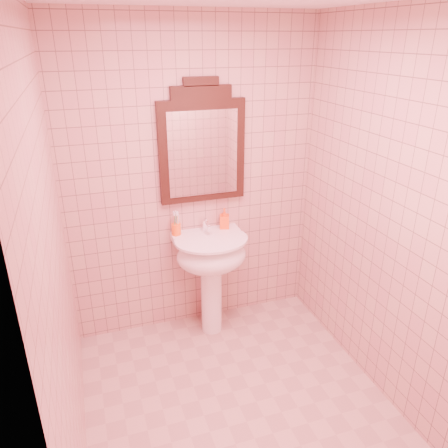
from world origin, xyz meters
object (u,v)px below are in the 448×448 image
object	(u,v)px
toothbrush_cup	(176,229)
towel	(211,309)
mirror	(202,146)
pedestal_sink	(211,261)
soap_dispenser	(224,218)

from	to	relation	value
toothbrush_cup	towel	bearing A→B (deg)	2.09
mirror	toothbrush_cup	bearing A→B (deg)	-168.98
pedestal_sink	soap_dispenser	distance (m)	0.37
soap_dispenser	towel	distance (m)	0.86
towel	mirror	bearing A→B (deg)	135.91
towel	pedestal_sink	bearing A→B (deg)	-102.92
pedestal_sink	towel	size ratio (longest dim) A/B	4.61
soap_dispenser	towel	world-z (taller)	soap_dispenser
toothbrush_cup	towel	distance (m)	0.86
pedestal_sink	towel	world-z (taller)	pedestal_sink
soap_dispenser	towel	size ratio (longest dim) A/B	0.90
pedestal_sink	mirror	size ratio (longest dim) A/B	0.92
toothbrush_cup	soap_dispenser	bearing A→B (deg)	0.64
pedestal_sink	mirror	xyz separation A→B (m)	(0.00, 0.20, 0.88)
pedestal_sink	towel	distance (m)	0.59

